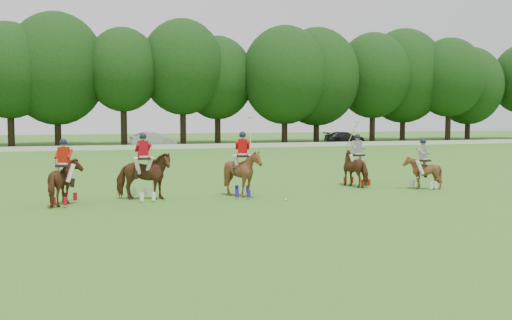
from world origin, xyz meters
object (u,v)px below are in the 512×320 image
object	(u,v)px
polo_stripe_b	(422,171)
polo_stripe_a	(357,168)
polo_ball	(286,200)
car_mid	(153,139)
polo_red_a	(64,181)
polo_red_c	(243,173)
polo_red_b	(143,176)
car_right	(345,138)

from	to	relation	value
polo_stripe_b	polo_stripe_a	bearing A→B (deg)	141.11
polo_stripe_a	polo_ball	distance (m)	5.56
car_mid	polo_red_a	size ratio (longest dim) A/B	2.02
polo_red_a	polo_stripe_a	xyz separation A→B (m)	(12.21, 1.69, 0.00)
car_mid	polo_stripe_b	distance (m)	38.92
car_mid	polo_red_c	bearing A→B (deg)	170.35
car_mid	polo_red_a	distance (m)	39.29
polo_red_c	polo_ball	world-z (taller)	polo_red_c
polo_stripe_a	polo_ball	bearing A→B (deg)	-145.67
polo_red_b	polo_ball	xyz separation A→B (m)	(4.92, -1.75, -0.86)
polo_stripe_b	polo_ball	xyz separation A→B (m)	(-6.70, -1.36, -0.71)
polo_stripe_a	polo_red_c	bearing A→B (deg)	-164.21
polo_red_c	polo_red_a	bearing A→B (deg)	-179.39
car_right	polo_red_c	bearing A→B (deg)	152.15
polo_ball	car_mid	bearing A→B (deg)	89.10
polo_red_a	polo_red_c	distance (m)	6.46
car_mid	polo_red_a	bearing A→B (deg)	160.91
polo_red_a	polo_red_b	distance (m)	2.77
polo_red_a	car_right	bearing A→B (deg)	51.83
car_mid	car_right	xyz separation A→B (m)	(21.89, 0.00, -0.08)
polo_red_a	polo_red_b	world-z (taller)	polo_red_b
car_mid	polo_red_b	xyz separation A→B (m)	(-5.54, -38.06, 0.14)
polo_red_c	polo_stripe_b	distance (m)	7.91
polo_ball	polo_stripe_a	bearing A→B (deg)	34.33
polo_stripe_b	polo_ball	world-z (taller)	polo_stripe_b
car_mid	polo_red_c	world-z (taller)	polo_red_c
car_right	polo_red_a	size ratio (longest dim) A/B	2.07
polo_red_b	polo_stripe_b	bearing A→B (deg)	-1.92
car_mid	polo_stripe_b	world-z (taller)	polo_stripe_b
car_mid	polo_stripe_a	size ratio (longest dim) A/B	1.64
polo_red_b	car_mid	bearing A→B (deg)	81.71
car_right	polo_stripe_b	world-z (taller)	polo_stripe_b
car_right	polo_stripe_b	bearing A→B (deg)	161.54
car_right	polo_red_c	xyz separation A→B (m)	(-23.73, -38.33, 0.23)
polo_stripe_a	polo_stripe_b	distance (m)	2.77
car_mid	polo_ball	size ratio (longest dim) A/B	51.68
polo_stripe_a	polo_ball	size ratio (longest dim) A/B	31.60
car_right	polo_stripe_a	bearing A→B (deg)	157.81
car_mid	polo_red_b	world-z (taller)	polo_red_b
car_right	polo_red_a	world-z (taller)	polo_red_a
polo_stripe_a	polo_red_a	bearing A→B (deg)	-172.10
car_right	polo_red_b	size ratio (longest dim) A/B	1.93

